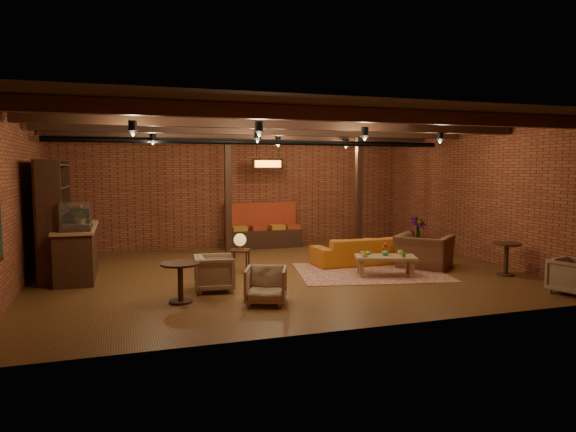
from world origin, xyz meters
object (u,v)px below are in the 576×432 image
object	(u,v)px
sofa	(359,251)
armchair_b	(266,284)
side_table_book	(405,240)
coffee_table	(385,258)
armchair_right	(424,246)
round_table_right	(506,254)
side_table_lamp	(240,243)
armchair_far	(574,275)
round_table_left	(180,276)
plant_tall	(418,199)
armchair_a	(215,271)

from	to	relation	value
sofa	armchair_b	distance (m)	4.05
sofa	side_table_book	world-z (taller)	sofa
coffee_table	armchair_right	bearing A→B (deg)	21.74
side_table_book	round_table_right	world-z (taller)	round_table_right
side_table_lamp	armchair_far	size ratio (longest dim) A/B	1.21
sofa	armchair_right	bearing A→B (deg)	143.72
coffee_table	round_table_left	xyz separation A→B (m)	(-4.27, -0.82, 0.08)
armchair_b	plant_tall	world-z (taller)	plant_tall
armchair_b	side_table_book	size ratio (longest dim) A/B	1.21
sofa	armchair_a	xyz separation A→B (m)	(-3.66, -1.53, 0.04)
side_table_lamp	armchair_b	world-z (taller)	side_table_lamp
round_table_right	side_table_book	bearing A→B (deg)	114.78
armchair_b	armchair_far	xyz separation A→B (m)	(5.38, -1.09, 0.01)
sofa	armchair_b	size ratio (longest dim) A/B	3.22
armchair_a	armchair_far	size ratio (longest dim) A/B	1.04
sofa	plant_tall	xyz separation A→B (m)	(2.17, 0.99, 1.11)
armchair_b	coffee_table	bearing A→B (deg)	45.37
plant_tall	side_table_book	bearing A→B (deg)	-136.26
side_table_lamp	armchair_b	xyz separation A→B (m)	(-0.16, -2.63, -0.30)
round_table_left	sofa	bearing A→B (deg)	26.64
armchair_b	round_table_right	world-z (taller)	round_table_right
round_table_left	round_table_right	xyz separation A→B (m)	(6.71, 0.08, 0.00)
side_table_book	round_table_right	distance (m)	2.50
round_table_left	armchair_far	xyz separation A→B (m)	(6.71, -1.60, -0.11)
round_table_left	armchair_b	size ratio (longest dim) A/B	0.99
armchair_far	side_table_lamp	bearing A→B (deg)	127.07
round_table_left	side_table_book	world-z (taller)	round_table_left
sofa	plant_tall	bearing A→B (deg)	-155.99
side_table_lamp	armchair_right	world-z (taller)	armchair_right
armchair_a	round_table_right	distance (m)	6.05
plant_tall	round_table_right	bearing A→B (deg)	-86.44
round_table_left	side_table_book	xyz separation A→B (m)	(5.67, 2.35, 0.04)
armchair_far	coffee_table	bearing A→B (deg)	117.77
armchair_far	round_table_right	bearing A→B (deg)	72.56
side_table_lamp	plant_tall	distance (m)	5.19
sofa	side_table_book	distance (m)	1.34
round_table_right	plant_tall	size ratio (longest dim) A/B	0.24
side_table_lamp	round_table_right	xyz separation A→B (m)	(5.21, -2.03, -0.19)
coffee_table	armchair_b	size ratio (longest dim) A/B	2.02
side_table_lamp	plant_tall	world-z (taller)	plant_tall
armchair_a	armchair_b	distance (m)	1.33
armchair_far	plant_tall	xyz separation A→B (m)	(-0.19, 4.77, 1.07)
round_table_right	armchair_far	world-z (taller)	armchair_far
side_table_book	round_table_left	bearing A→B (deg)	-157.46
armchair_a	plant_tall	distance (m)	6.44
round_table_left	armchair_a	bearing A→B (deg)	43.53
armchair_right	armchair_b	bearing A→B (deg)	73.01
sofa	armchair_b	bearing A→B (deg)	41.35
round_table_right	plant_tall	bearing A→B (deg)	93.56
armchair_right	armchair_far	size ratio (longest dim) A/B	1.64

